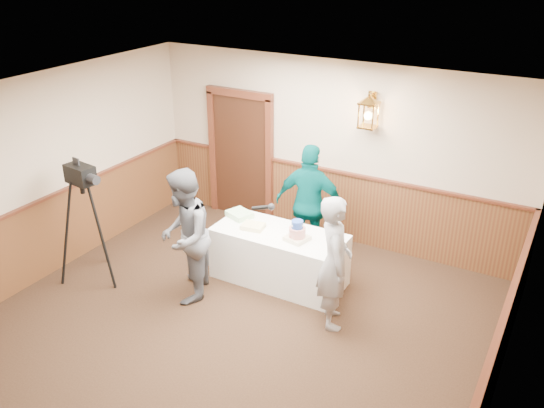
{
  "coord_description": "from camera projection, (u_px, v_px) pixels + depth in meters",
  "views": [
    {
      "loc": [
        3.24,
        -4.14,
        4.33
      ],
      "look_at": [
        -0.03,
        1.7,
        1.25
      ],
      "focal_mm": 38.0,
      "sensor_mm": 36.0,
      "label": 1
    }
  ],
  "objects": [
    {
      "name": "ground",
      "position": [
        202.0,
        359.0,
        6.53
      ],
      "size": [
        7.0,
        7.0,
        0.0
      ],
      "primitive_type": "plane",
      "color": "black",
      "rests_on": "ground"
    },
    {
      "name": "tiered_cake",
      "position": [
        297.0,
        233.0,
        7.5
      ],
      "size": [
        0.33,
        0.33,
        0.28
      ],
      "rotation": [
        0.0,
        0.0,
        -0.23
      ],
      "color": "beige",
      "rests_on": "display_table"
    },
    {
      "name": "sheet_cake_green",
      "position": [
        240.0,
        214.0,
        8.16
      ],
      "size": [
        0.41,
        0.37,
        0.08
      ],
      "primitive_type": "cube",
      "rotation": [
        0.0,
        0.0,
        -0.36
      ],
      "color": "#A2E6A5",
      "rests_on": "display_table"
    },
    {
      "name": "baker",
      "position": [
        334.0,
        262.0,
        6.82
      ],
      "size": [
        0.66,
        0.74,
        1.7
      ],
      "primitive_type": "imported",
      "rotation": [
        0.0,
        0.0,
        2.09
      ],
      "color": "gray",
      "rests_on": "ground"
    },
    {
      "name": "room_shell",
      "position": [
        215.0,
        223.0,
        6.28
      ],
      "size": [
        6.02,
        7.02,
        2.81
      ],
      "color": "#C3AD92",
      "rests_on": "ground"
    },
    {
      "name": "assistant_p",
      "position": [
        310.0,
        204.0,
        8.22
      ],
      "size": [
        1.08,
        0.54,
        1.78
      ],
      "primitive_type": "imported",
      "rotation": [
        0.0,
        0.0,
        3.25
      ],
      "color": "#004A4A",
      "rests_on": "ground"
    },
    {
      "name": "interviewer",
      "position": [
        185.0,
        236.0,
        7.32
      ],
      "size": [
        1.61,
        1.08,
        1.79
      ],
      "rotation": [
        0.0,
        0.0,
        -1.13
      ],
      "color": "#575961",
      "rests_on": "ground"
    },
    {
      "name": "display_table",
      "position": [
        279.0,
        256.0,
        7.9
      ],
      "size": [
        1.8,
        0.8,
        0.75
      ],
      "primitive_type": "cube",
      "color": "white",
      "rests_on": "ground"
    },
    {
      "name": "tv_camera_rig",
      "position": [
        88.0,
        229.0,
        7.8
      ],
      "size": [
        0.66,
        0.62,
        1.68
      ],
      "rotation": [
        0.0,
        0.0,
        -0.15
      ],
      "color": "black",
      "rests_on": "ground"
    },
    {
      "name": "sheet_cake_yellow",
      "position": [
        253.0,
        226.0,
        7.84
      ],
      "size": [
        0.33,
        0.27,
        0.06
      ],
      "primitive_type": "cube",
      "rotation": [
        0.0,
        0.0,
        0.14
      ],
      "color": "#F4E492",
      "rests_on": "display_table"
    }
  ]
}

